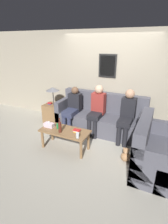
{
  "coord_description": "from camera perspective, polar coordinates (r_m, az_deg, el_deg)",
  "views": [
    {
      "loc": [
        1.44,
        -3.62,
        2.29
      ],
      "look_at": [
        -0.2,
        -0.12,
        0.73
      ],
      "focal_mm": 28.0,
      "sensor_mm": 36.0,
      "label": 1
    }
  ],
  "objects": [
    {
      "name": "ground_plane",
      "position": [
        4.52,
        3.05,
        -8.48
      ],
      "size": [
        16.0,
        16.0,
        0.0
      ],
      "primitive_type": "plane",
      "color": "#ADA899"
    },
    {
      "name": "drinking_glass",
      "position": [
        3.58,
        -2.17,
        -7.62
      ],
      "size": [
        0.07,
        0.07,
        0.11
      ],
      "color": "silver",
      "rests_on": "coffee_table"
    },
    {
      "name": "couch_main",
      "position": [
        4.78,
        5.42,
        -2.05
      ],
      "size": [
        2.35,
        0.83,
        1.01
      ],
      "color": "#4C4C56",
      "rests_on": "ground_plane"
    },
    {
      "name": "wall_back",
      "position": [
        4.88,
        7.6,
        10.11
      ],
      "size": [
        9.0,
        0.08,
        2.6
      ],
      "color": "#9E937F",
      "rests_on": "ground_plane"
    },
    {
      "name": "coffee_table",
      "position": [
        3.95,
        -6.24,
        -6.83
      ],
      "size": [
        1.1,
        0.5,
        0.47
      ],
      "color": "olive",
      "rests_on": "ground_plane"
    },
    {
      "name": "tissue_box",
      "position": [
        4.09,
        -11.32,
        -4.15
      ],
      "size": [
        0.23,
        0.12,
        0.14
      ],
      "color": "silver",
      "rests_on": "coffee_table"
    },
    {
      "name": "teddy_bear",
      "position": [
        3.78,
        13.46,
        -13.6
      ],
      "size": [
        0.19,
        0.19,
        0.31
      ],
      "color": "#A87A51",
      "rests_on": "ground_plane"
    },
    {
      "name": "soda_can",
      "position": [
        3.98,
        -8.5,
        -4.57
      ],
      "size": [
        0.07,
        0.07,
        0.12
      ],
      "color": "#197A38",
      "rests_on": "coffee_table"
    },
    {
      "name": "side_table_with_lamp",
      "position": [
        5.33,
        -10.16,
        0.49
      ],
      "size": [
        0.48,
        0.46,
        1.09
      ],
      "color": "olive",
      "rests_on": "ground_plane"
    },
    {
      "name": "couch_side",
      "position": [
        3.61,
        22.29,
        -12.29
      ],
      "size": [
        0.83,
        1.31,
        1.01
      ],
      "rotation": [
        0.0,
        0.0,
        1.57
      ],
      "color": "#4C4C56",
      "rests_on": "ground_plane"
    },
    {
      "name": "person_left",
      "position": [
        4.75,
        -3.73,
        1.62
      ],
      "size": [
        0.34,
        0.66,
        1.17
      ],
      "color": "#2D334C",
      "rests_on": "ground_plane"
    },
    {
      "name": "person_right",
      "position": [
        4.31,
        13.87,
        -0.49
      ],
      "size": [
        0.34,
        0.66,
        1.25
      ],
      "color": "black",
      "rests_on": "ground_plane"
    },
    {
      "name": "wine_bottle",
      "position": [
        3.79,
        -7.89,
        -4.83
      ],
      "size": [
        0.07,
        0.07,
        0.33
      ],
      "color": "#562319",
      "rests_on": "coffee_table"
    },
    {
      "name": "book_stack",
      "position": [
        3.8,
        -2.36,
        -6.15
      ],
      "size": [
        0.16,
        0.1,
        0.06
      ],
      "color": "gold",
      "rests_on": "coffee_table"
    },
    {
      "name": "person_middle",
      "position": [
        4.51,
        4.25,
        1.38
      ],
      "size": [
        0.34,
        0.59,
        1.28
      ],
      "color": "black",
      "rests_on": "ground_plane"
    }
  ]
}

